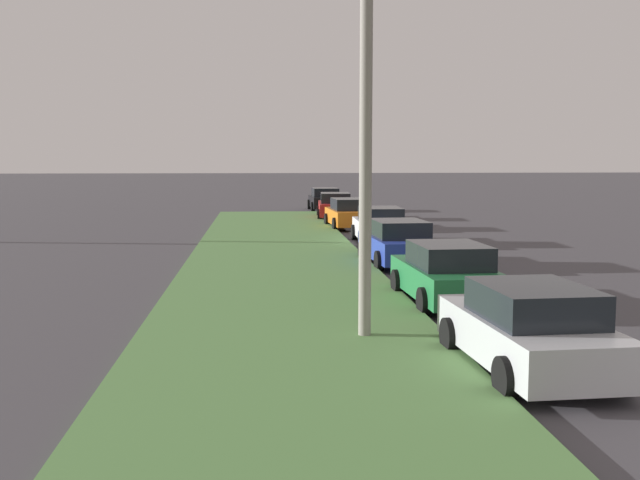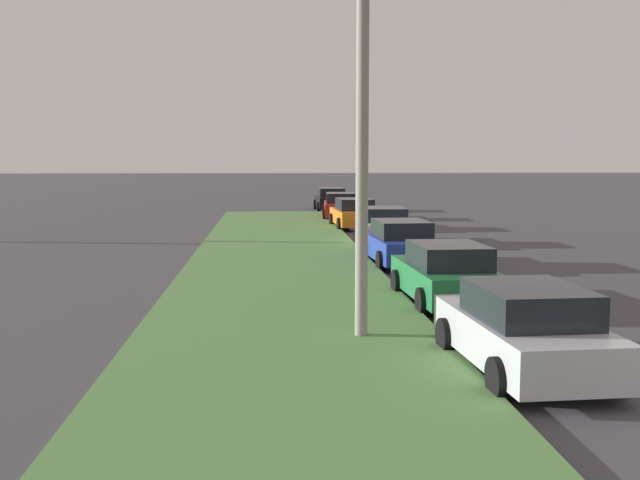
% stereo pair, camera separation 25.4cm
% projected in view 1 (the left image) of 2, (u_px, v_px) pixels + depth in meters
% --- Properties ---
extents(grass_median, '(60.00, 6.00, 0.12)m').
position_uv_depth(grass_median, '(286.00, 308.00, 17.70)').
color(grass_median, '#517F42').
rests_on(grass_median, ground).
extents(parked_car_silver, '(4.40, 2.21, 1.47)m').
position_uv_depth(parked_car_silver, '(529.00, 329.00, 12.60)').
color(parked_car_silver, '#B2B5BA').
rests_on(parked_car_silver, ground).
extents(parked_car_green, '(4.38, 2.17, 1.47)m').
position_uv_depth(parked_car_green, '(447.00, 274.00, 18.47)').
color(parked_car_green, '#1E6B38').
rests_on(parked_car_green, ground).
extents(parked_car_blue, '(4.40, 2.21, 1.47)m').
position_uv_depth(parked_car_blue, '(398.00, 243.00, 25.05)').
color(parked_car_blue, '#23389E').
rests_on(parked_car_blue, ground).
extents(parked_car_white, '(4.33, 2.07, 1.47)m').
position_uv_depth(parked_car_white, '(380.00, 226.00, 31.29)').
color(parked_car_white, silver).
rests_on(parked_car_white, ground).
extents(parked_car_orange, '(4.39, 2.20, 1.47)m').
position_uv_depth(parked_car_orange, '(349.00, 214.00, 37.66)').
color(parked_car_orange, orange).
rests_on(parked_car_orange, ground).
extents(parked_car_red, '(4.40, 2.21, 1.47)m').
position_uv_depth(parked_car_red, '(335.00, 206.00, 43.38)').
color(parked_car_red, red).
rests_on(parked_car_red, ground).
extents(parked_car_black, '(4.33, 2.08, 1.47)m').
position_uv_depth(parked_car_black, '(325.00, 199.00, 49.90)').
color(parked_car_black, black).
rests_on(parked_car_black, ground).
extents(streetlight, '(0.80, 2.86, 7.50)m').
position_uv_depth(streetlight, '(385.00, 110.00, 14.31)').
color(streetlight, gray).
rests_on(streetlight, ground).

